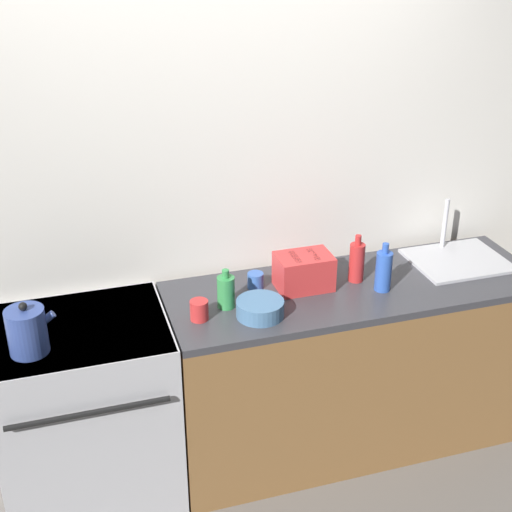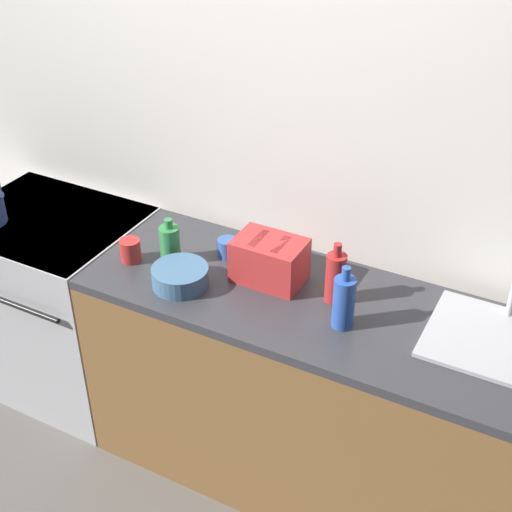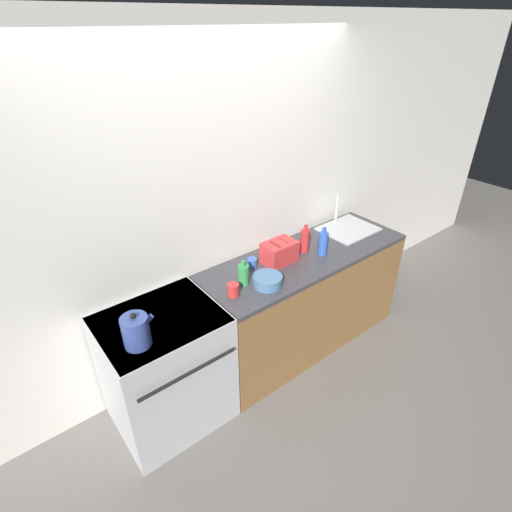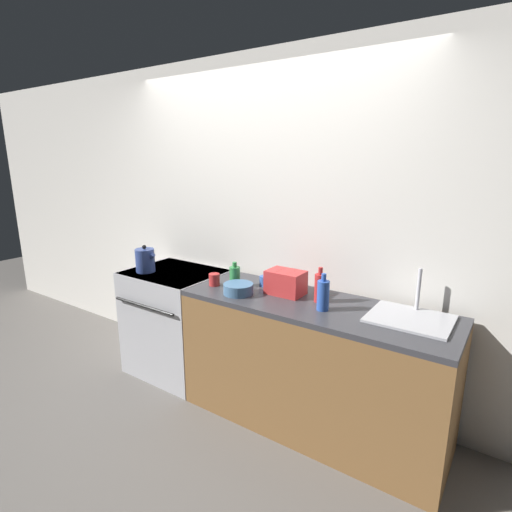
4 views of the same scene
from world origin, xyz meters
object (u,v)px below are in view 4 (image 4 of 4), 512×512
(bottle_green, at_px, (235,276))
(cup_red, at_px, (214,280))
(stove, at_px, (176,320))
(bottle_blue, at_px, (323,295))
(bottle_red, at_px, (320,287))
(bowl, at_px, (238,289))
(cup_blue, at_px, (265,281))
(toaster, at_px, (286,282))
(kettle, at_px, (145,260))

(bottle_green, xyz_separation_m, cup_red, (-0.14, -0.07, -0.03))
(stove, distance_m, bottle_blue, 1.50)
(bottle_red, xyz_separation_m, bowl, (-0.54, -0.18, -0.06))
(stove, bearing_deg, cup_blue, 7.69)
(toaster, distance_m, bowl, 0.33)
(bottle_red, height_order, cup_blue, bottle_red)
(bottle_red, distance_m, bowl, 0.57)
(bottle_red, xyz_separation_m, bottle_green, (-0.66, -0.06, -0.02))
(cup_blue, height_order, bowl, cup_blue)
(bowl, bearing_deg, bottle_blue, 5.36)
(kettle, xyz_separation_m, toaster, (1.24, 0.18, -0.01))
(toaster, xyz_separation_m, cup_blue, (-0.22, 0.06, -0.05))
(cup_blue, bearing_deg, toaster, -16.32)
(stove, xyz_separation_m, bottle_red, (1.32, 0.04, 0.54))
(stove, bearing_deg, kettle, -145.53)
(bottle_green, height_order, bottle_blue, bottle_blue)
(bottle_green, xyz_separation_m, cup_blue, (0.18, 0.13, -0.04))
(bowl, bearing_deg, kettle, 179.66)
(kettle, distance_m, bottle_green, 0.86)
(stove, height_order, bowl, bowl)
(bottle_blue, xyz_separation_m, cup_red, (-0.88, -0.01, -0.05))
(stove, distance_m, cup_red, 0.71)
(bottle_red, bearing_deg, toaster, 178.45)
(kettle, height_order, bottle_red, bottle_red)
(bottle_red, bearing_deg, bottle_blue, -56.76)
(bottle_red, bearing_deg, cup_blue, 171.66)
(bottle_blue, distance_m, bowl, 0.62)
(cup_blue, bearing_deg, bottle_blue, -18.93)
(toaster, height_order, bottle_blue, bottle_blue)
(kettle, relative_size, bottle_green, 1.23)
(bottle_red, relative_size, bowl, 1.12)
(cup_red, xyz_separation_m, cup_blue, (0.32, 0.20, -0.01))
(toaster, relative_size, bowl, 1.22)
(kettle, distance_m, bottle_red, 1.52)
(kettle, xyz_separation_m, bottle_blue, (1.59, 0.05, 0.00))
(cup_blue, xyz_separation_m, bowl, (-0.06, -0.25, -0.00))
(bottle_red, height_order, bottle_green, bottle_red)
(kettle, bearing_deg, bottle_red, 6.59)
(kettle, xyz_separation_m, bottle_red, (1.51, 0.17, 0.00))
(cup_red, distance_m, bowl, 0.27)
(bottle_green, bearing_deg, bottle_blue, -4.77)
(bottle_red, bearing_deg, kettle, -173.41)
(bottle_blue, bearing_deg, cup_blue, 161.07)
(bottle_blue, bearing_deg, bowl, -174.64)
(bottle_blue, bearing_deg, bottle_green, 175.23)
(bottle_green, height_order, cup_red, bottle_green)
(toaster, height_order, bowl, toaster)
(toaster, bearing_deg, bowl, -145.55)
(kettle, distance_m, cup_blue, 1.06)
(kettle, bearing_deg, bottle_blue, 1.88)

